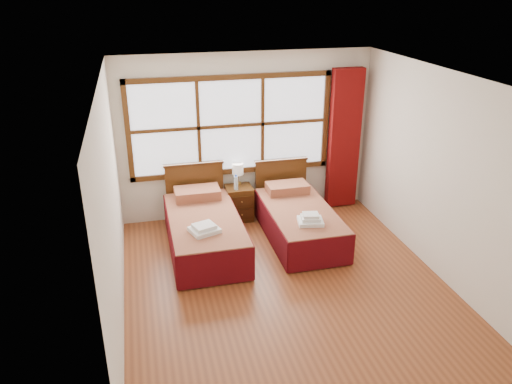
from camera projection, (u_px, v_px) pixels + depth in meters
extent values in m
plane|color=brown|center=(286.00, 285.00, 6.33)|extent=(4.50, 4.50, 0.00)
plane|color=white|center=(292.00, 79.00, 5.31)|extent=(4.50, 4.50, 0.00)
plane|color=silver|center=(246.00, 136.00, 7.83)|extent=(4.00, 0.00, 4.00)
plane|color=silver|center=(112.00, 208.00, 5.38)|extent=(0.00, 4.50, 4.50)
plane|color=silver|center=(441.00, 176.00, 6.26)|extent=(0.00, 4.50, 4.50)
cube|color=white|center=(231.00, 125.00, 7.67)|extent=(3.00, 0.02, 1.40)
cube|color=#4C2B10|center=(232.00, 171.00, 7.94)|extent=(3.16, 0.06, 0.08)
cube|color=#4C2B10|center=(230.00, 77.00, 7.36)|extent=(3.16, 0.06, 0.08)
cube|color=#4C2B10|center=(128.00, 133.00, 7.31)|extent=(0.08, 0.06, 1.56)
cube|color=#4C2B10|center=(325.00, 120.00, 7.98)|extent=(0.08, 0.06, 1.56)
cube|color=#4C2B10|center=(199.00, 128.00, 7.54)|extent=(0.05, 0.05, 1.40)
cube|color=#4C2B10|center=(262.00, 124.00, 7.76)|extent=(0.05, 0.05, 1.40)
cube|color=#4C2B10|center=(231.00, 126.00, 7.65)|extent=(3.00, 0.05, 0.05)
cube|color=maroon|center=(344.00, 140.00, 8.10)|extent=(0.50, 0.16, 2.30)
cube|color=#3F210D|center=(205.00, 241.00, 7.10)|extent=(0.86, 1.73, 0.28)
cube|color=maroon|center=(204.00, 225.00, 7.00)|extent=(0.97, 1.92, 0.23)
cube|color=#57090E|center=(170.00, 238.00, 6.95)|extent=(0.03, 1.92, 0.48)
cube|color=#57090E|center=(238.00, 230.00, 7.16)|extent=(0.03, 1.92, 0.48)
cube|color=#57090E|center=(216.00, 269.00, 6.20)|extent=(0.97, 0.03, 0.48)
cube|color=maroon|center=(197.00, 193.00, 7.54)|extent=(0.68, 0.39, 0.15)
cube|color=#4C2B10|center=(195.00, 193.00, 7.87)|extent=(0.90, 0.06, 0.94)
cube|color=#3F210D|center=(194.00, 164.00, 7.68)|extent=(0.94, 0.08, 0.04)
cube|color=#3F210D|center=(299.00, 231.00, 7.41)|extent=(0.81, 1.63, 0.27)
cube|color=maroon|center=(300.00, 216.00, 7.31)|extent=(0.91, 1.80, 0.22)
cube|color=#57090E|center=(270.00, 227.00, 7.26)|extent=(0.03, 1.80, 0.45)
cube|color=#57090E|center=(329.00, 221.00, 7.46)|extent=(0.03, 1.80, 0.45)
cube|color=#57090E|center=(321.00, 254.00, 6.56)|extent=(0.91, 0.03, 0.45)
cube|color=maroon|center=(287.00, 188.00, 7.83)|extent=(0.64, 0.37, 0.14)
cube|color=#4C2B10|center=(281.00, 186.00, 8.19)|extent=(0.85, 0.06, 0.88)
cube|color=#3F210D|center=(281.00, 160.00, 8.01)|extent=(0.88, 0.08, 0.04)
cube|color=#4C2B10|center=(239.00, 203.00, 7.97)|extent=(0.42, 0.37, 0.55)
cube|color=#3F210D|center=(242.00, 214.00, 7.84)|extent=(0.37, 0.02, 0.17)
cube|color=#3F210D|center=(242.00, 202.00, 7.75)|extent=(0.37, 0.02, 0.17)
sphere|color=olive|center=(242.00, 215.00, 7.82)|extent=(0.03, 0.03, 0.03)
sphere|color=olive|center=(242.00, 202.00, 7.73)|extent=(0.03, 0.03, 0.03)
cube|color=white|center=(204.00, 230.00, 6.54)|extent=(0.44, 0.41, 0.06)
cube|color=white|center=(204.00, 226.00, 6.52)|extent=(0.33, 0.31, 0.05)
cube|color=white|center=(310.00, 221.00, 6.84)|extent=(0.39, 0.35, 0.05)
cube|color=white|center=(311.00, 218.00, 6.82)|extent=(0.29, 0.26, 0.05)
cube|color=white|center=(311.00, 215.00, 6.81)|extent=(0.24, 0.22, 0.04)
cylinder|color=gold|center=(238.00, 183.00, 7.98)|extent=(0.11, 0.11, 0.02)
cylinder|color=gold|center=(238.00, 178.00, 7.95)|extent=(0.02, 0.02, 0.15)
cylinder|color=white|center=(238.00, 169.00, 7.89)|extent=(0.18, 0.18, 0.18)
cylinder|color=silver|center=(236.00, 183.00, 7.73)|extent=(0.06, 0.06, 0.21)
cylinder|color=blue|center=(236.00, 176.00, 7.69)|extent=(0.03, 0.03, 0.03)
cylinder|color=silver|center=(236.00, 183.00, 7.72)|extent=(0.07, 0.07, 0.22)
cylinder|color=blue|center=(236.00, 176.00, 7.67)|extent=(0.03, 0.03, 0.03)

